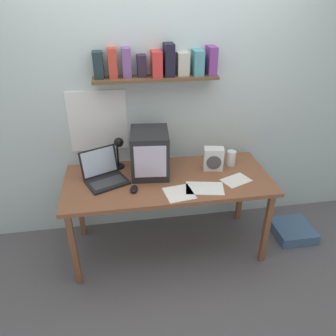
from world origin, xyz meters
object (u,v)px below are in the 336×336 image
at_px(computer_mouse, 134,189).
at_px(crt_monitor, 150,153).
at_px(juice_glass, 231,159).
at_px(loose_paper_near_laptop, 236,180).
at_px(laptop, 104,173).
at_px(loose_paper_near_monitor, 205,188).
at_px(corner_desk, 168,185).
at_px(desk_lamp, 119,149).
at_px(floor_cushion, 292,231).
at_px(space_heater, 213,159).
at_px(printed_handout, 179,193).

bearing_deg(computer_mouse, crt_monitor, 58.90).
xyz_separation_m(juice_glass, loose_paper_near_laptop, (-0.04, -0.26, -0.06)).
relative_size(laptop, loose_paper_near_monitor, 1.23).
distance_m(corner_desk, crt_monitor, 0.31).
distance_m(laptop, loose_paper_near_laptop, 1.09).
bearing_deg(desk_lamp, floor_cushion, -30.29).
bearing_deg(crt_monitor, juice_glass, 6.77).
distance_m(corner_desk, laptop, 0.54).
distance_m(crt_monitor, loose_paper_near_monitor, 0.54).
relative_size(juice_glass, floor_cushion, 0.37).
distance_m(space_heater, computer_mouse, 0.75).
relative_size(corner_desk, juice_glass, 12.59).
distance_m(computer_mouse, floor_cushion, 1.69).
bearing_deg(computer_mouse, desk_lamp, 104.50).
bearing_deg(crt_monitor, desk_lamp, 162.35).
bearing_deg(floor_cushion, space_heater, 170.88).
distance_m(juice_glass, loose_paper_near_laptop, 0.27).
distance_m(crt_monitor, floor_cushion, 1.64).
distance_m(corner_desk, printed_handout, 0.25).
distance_m(desk_lamp, space_heater, 0.82).
bearing_deg(printed_handout, juice_glass, 34.94).
relative_size(laptop, floor_cushion, 1.11).
bearing_deg(corner_desk, laptop, 173.37).
relative_size(space_heater, loose_paper_near_monitor, 0.61).
bearing_deg(laptop, juice_glass, -19.96).
bearing_deg(loose_paper_near_monitor, computer_mouse, 174.18).
bearing_deg(space_heater, crt_monitor, -171.69).
relative_size(loose_paper_near_laptop, printed_handout, 1.09).
height_order(laptop, printed_handout, laptop).
bearing_deg(loose_paper_near_laptop, loose_paper_near_monitor, -165.15).
bearing_deg(loose_paper_near_laptop, juice_glass, 81.40).
bearing_deg(loose_paper_near_laptop, laptop, 170.39).
bearing_deg(juice_glass, loose_paper_near_laptop, -98.60).
bearing_deg(floor_cushion, juice_glass, 164.50).
bearing_deg(loose_paper_near_monitor, laptop, 161.85).
xyz_separation_m(computer_mouse, printed_handout, (0.34, -0.09, -0.01)).
height_order(corner_desk, loose_paper_near_monitor, loose_paper_near_monitor).
relative_size(desk_lamp, printed_handout, 1.21).
height_order(laptop, desk_lamp, desk_lamp).
bearing_deg(loose_paper_near_laptop, printed_handout, -167.21).
bearing_deg(printed_handout, crt_monitor, 117.03).
xyz_separation_m(corner_desk, desk_lamp, (-0.39, 0.23, 0.26)).
distance_m(corner_desk, space_heater, 0.45).
bearing_deg(laptop, loose_paper_near_laptop, -33.80).
distance_m(corner_desk, loose_paper_near_monitor, 0.34).
bearing_deg(printed_handout, space_heater, 42.39).
height_order(desk_lamp, printed_handout, desk_lamp).
bearing_deg(laptop, computer_mouse, -65.21).
distance_m(loose_paper_near_monitor, loose_paper_near_laptop, 0.30).
distance_m(laptop, juice_glass, 1.12).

